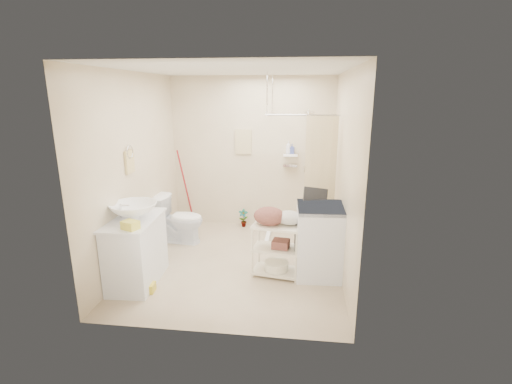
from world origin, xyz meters
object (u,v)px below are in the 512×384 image
Objects in this scene: washing_machine at (321,241)px; vanity at (136,251)px; toilet at (180,219)px; laundry_rack at (277,245)px.

vanity is at bearing -170.35° from washing_machine.
vanity is 1.34m from toilet.
washing_machine is (2.30, 0.49, 0.05)m from vanity.
toilet is 0.82× the size of washing_machine.
vanity is at bearing 179.72° from toilet.
washing_machine is at bearing 19.00° from laundry_rack.
toilet is at bearing 159.03° from laundry_rack.
vanity reaches higher than toilet.
vanity is at bearing -157.75° from laundry_rack.
laundry_rack reaches higher than toilet.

